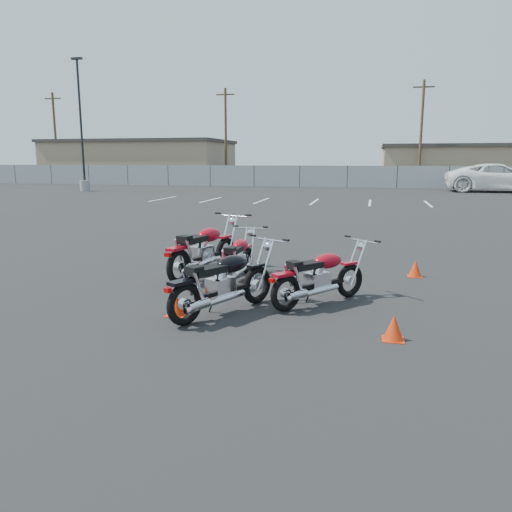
% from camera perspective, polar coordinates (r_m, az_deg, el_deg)
% --- Properties ---
extents(ground, '(120.00, 120.00, 0.00)m').
position_cam_1_polar(ground, '(8.29, -2.30, -5.12)').
color(ground, black).
rests_on(ground, ground).
extents(motorcycle_front_red, '(1.15, 2.35, 1.16)m').
position_cam_1_polar(motorcycle_front_red, '(9.99, -5.99, 0.69)').
color(motorcycle_front_red, black).
rests_on(motorcycle_front_red, ground).
extents(motorcycle_second_black, '(1.46, 2.07, 1.07)m').
position_cam_1_polar(motorcycle_second_black, '(7.49, -3.75, -3.05)').
color(motorcycle_second_black, black).
rests_on(motorcycle_second_black, ground).
extents(motorcycle_third_red, '(0.75, 1.94, 0.95)m').
position_cam_1_polar(motorcycle_third_red, '(9.56, -2.04, -0.29)').
color(motorcycle_third_red, black).
rests_on(motorcycle_third_red, ground).
extents(motorcycle_rear_red, '(1.63, 1.78, 1.00)m').
position_cam_1_polar(motorcycle_rear_red, '(8.05, 7.28, -2.37)').
color(motorcycle_rear_red, black).
rests_on(motorcycle_rear_red, ground).
extents(training_cone_near, '(0.28, 0.28, 0.33)m').
position_cam_1_polar(training_cone_near, '(10.42, 17.74, -1.37)').
color(training_cone_near, red).
rests_on(training_cone_near, ground).
extents(training_cone_far, '(0.28, 0.28, 0.34)m').
position_cam_1_polar(training_cone_far, '(6.73, 15.46, -7.89)').
color(training_cone_far, red).
rests_on(training_cone_far, ground).
extents(training_cone_extra, '(0.29, 0.29, 0.34)m').
position_cam_1_polar(training_cone_extra, '(7.58, -9.12, -5.47)').
color(training_cone_extra, red).
rests_on(training_cone_extra, ground).
extents(light_pole_west, '(0.80, 0.70, 9.37)m').
position_cam_1_polar(light_pole_west, '(39.24, -19.15, 10.49)').
color(light_pole_west, gray).
rests_on(light_pole_west, ground).
extents(chainlink_fence, '(80.06, 0.06, 1.80)m').
position_cam_1_polar(chainlink_fence, '(42.75, 10.39, 8.91)').
color(chainlink_fence, gray).
rests_on(chainlink_fence, ground).
extents(tan_building_west, '(18.40, 10.40, 4.30)m').
position_cam_1_polar(tan_building_west, '(55.23, -13.00, 10.55)').
color(tan_building_west, '#927A5E').
rests_on(tan_building_west, ground).
extents(tan_building_east, '(14.40, 9.40, 3.70)m').
position_cam_1_polar(tan_building_east, '(52.28, 22.12, 9.69)').
color(tan_building_east, '#927A5E').
rests_on(tan_building_east, ground).
extents(utility_pole_a, '(1.80, 0.24, 9.00)m').
position_cam_1_polar(utility_pole_a, '(56.72, -21.95, 12.61)').
color(utility_pole_a, '#463020').
rests_on(utility_pole_a, ground).
extents(utility_pole_b, '(1.80, 0.24, 9.00)m').
position_cam_1_polar(utility_pole_b, '(49.79, -3.48, 13.69)').
color(utility_pole_b, '#463020').
rests_on(utility_pole_b, ground).
extents(utility_pole_c, '(1.80, 0.24, 9.00)m').
position_cam_1_polar(utility_pole_c, '(46.90, 18.36, 13.34)').
color(utility_pole_c, '#463020').
rests_on(utility_pole_c, ground).
extents(parking_line_stripes, '(15.12, 4.00, 0.01)m').
position_cam_1_polar(parking_line_stripes, '(28.16, 3.64, 6.27)').
color(parking_line_stripes, silver).
rests_on(parking_line_stripes, ground).
extents(white_van, '(3.80, 8.56, 3.19)m').
position_cam_1_polar(white_van, '(40.14, 26.06, 8.87)').
color(white_van, white).
rests_on(white_van, ground).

